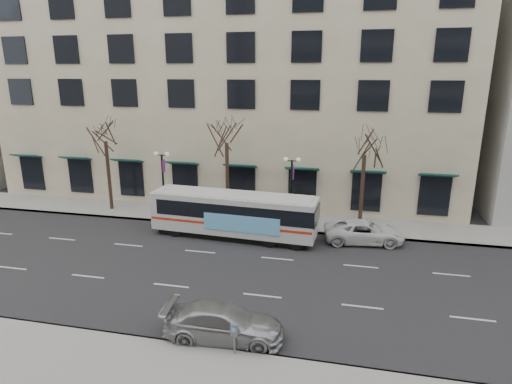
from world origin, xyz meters
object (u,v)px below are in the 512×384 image
(lamp_post_left, at_px, (163,181))
(pay_station, at_px, (234,333))
(tree_far_mid, at_px, (226,130))
(lamp_post_right, at_px, (292,188))
(city_bus, at_px, (235,214))
(white_pickup, at_px, (364,232))
(tree_far_left, at_px, (104,129))
(silver_car, at_px, (224,323))
(tree_far_right, at_px, (365,141))

(lamp_post_left, distance_m, pay_station, 18.47)
(tree_far_mid, distance_m, lamp_post_right, 6.41)
(city_bus, relative_size, white_pickup, 2.20)
(tree_far_left, relative_size, city_bus, 0.72)
(tree_far_mid, relative_size, pay_station, 6.43)
(tree_far_mid, height_order, silver_car, tree_far_mid)
(city_bus, bearing_deg, tree_far_right, 26.41)
(tree_far_left, relative_size, lamp_post_right, 1.60)
(tree_far_mid, distance_m, lamp_post_left, 6.40)
(silver_car, bearing_deg, tree_far_mid, 11.58)
(city_bus, height_order, silver_car, city_bus)
(white_pickup, bearing_deg, city_bus, 89.24)
(city_bus, distance_m, pay_station, 13.02)
(white_pickup, height_order, pay_station, pay_station)
(tree_far_mid, height_order, pay_station, tree_far_mid)
(tree_far_right, bearing_deg, pay_station, -107.60)
(city_bus, height_order, pay_station, city_bus)
(tree_far_mid, height_order, tree_far_right, tree_far_mid)
(city_bus, bearing_deg, pay_station, -71.19)
(lamp_post_right, xyz_separation_m, city_bus, (-3.49, -2.94, -1.25))
(lamp_post_left, bearing_deg, tree_far_left, 173.17)
(tree_far_left, xyz_separation_m, silver_car, (14.13, -15.00, -5.95))
(city_bus, bearing_deg, tree_far_left, 166.70)
(tree_far_right, xyz_separation_m, pay_station, (-5.11, -16.10, -5.31))
(silver_car, bearing_deg, white_pickup, -30.01)
(tree_far_right, height_order, lamp_post_right, tree_far_right)
(tree_far_right, xyz_separation_m, silver_car, (-5.87, -15.00, -5.67))
(tree_far_right, relative_size, city_bus, 0.70)
(lamp_post_right, bearing_deg, silver_car, -93.47)
(tree_far_mid, distance_m, city_bus, 6.48)
(lamp_post_right, bearing_deg, tree_far_left, 177.71)
(city_bus, distance_m, white_pickup, 8.82)
(tree_far_right, relative_size, lamp_post_left, 1.55)
(lamp_post_left, xyz_separation_m, lamp_post_right, (10.00, 0.00, 0.00))
(pay_station, bearing_deg, silver_car, 130.24)
(tree_far_left, relative_size, white_pickup, 1.58)
(tree_far_right, distance_m, silver_car, 17.08)
(silver_car, relative_size, white_pickup, 0.98)
(tree_far_right, xyz_separation_m, white_pickup, (0.23, -2.60, -5.69))
(tree_far_mid, relative_size, silver_car, 1.65)
(tree_far_right, distance_m, pay_station, 17.71)
(tree_far_left, height_order, tree_far_right, tree_far_left)
(tree_far_mid, height_order, white_pickup, tree_far_mid)
(tree_far_left, bearing_deg, lamp_post_right, -2.29)
(tree_far_right, height_order, silver_car, tree_far_right)
(tree_far_right, height_order, pay_station, tree_far_right)
(silver_car, bearing_deg, tree_far_left, 39.47)
(lamp_post_left, bearing_deg, city_bus, -24.29)
(tree_far_left, bearing_deg, tree_far_right, 0.00)
(pay_station, bearing_deg, tree_far_left, 138.51)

